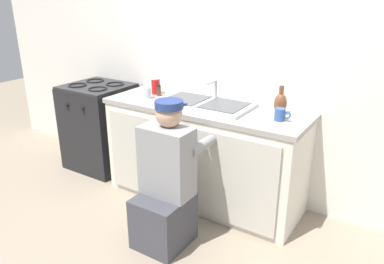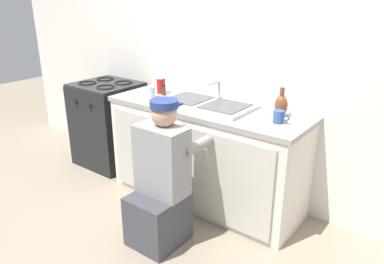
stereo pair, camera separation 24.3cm
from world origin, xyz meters
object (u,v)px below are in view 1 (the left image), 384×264
Objects in this scene: stove_range at (100,126)px; sink_double_basin at (205,103)px; plumber_person at (166,187)px; water_glass at (148,93)px; soda_cup_red at (156,86)px; vase_decorative at (280,103)px; spice_bottle_pepper at (159,90)px; coffee_mug at (280,114)px.

sink_double_basin is at bearing 0.10° from stove_range.
plumber_person reaches higher than water_glass.
vase_decorative reaches higher than soda_cup_red.
vase_decorative is (1.18, 0.20, 0.04)m from water_glass.
plumber_person is 10.52× the size of spice_bottle_pepper.
plumber_person is 7.26× the size of soda_cup_red.
stove_range is 2.04m from coffee_mug.
vase_decorative is at bearing 10.84° from sink_double_basin.
water_glass is (0.04, -0.17, -0.03)m from soda_cup_red.
sink_double_basin is 1.38m from stove_range.
stove_range is 6.02× the size of soda_cup_red.
stove_range is at bearing 173.62° from water_glass.
sink_double_basin is 7.62× the size of spice_bottle_pepper.
spice_bottle_pepper is (-0.62, 0.75, 0.48)m from plumber_person.
vase_decorative reaches higher than water_glass.
plumber_person is 11.04× the size of water_glass.
stove_range is 8.72× the size of spice_bottle_pepper.
soda_cup_red is (0.70, 0.09, 0.51)m from stove_range.
vase_decorative is (0.53, 0.82, 0.52)m from plumber_person.
soda_cup_red is at bearing 147.60° from spice_bottle_pepper.
plumber_person is 1.02m from water_glass.
water_glass reaches higher than stove_range.
stove_range is 9.16× the size of water_glass.
plumber_person reaches higher than stove_range.
water_glass is at bearing -170.13° from vase_decorative.
coffee_mug is at bearing 2.39° from water_glass.
spice_bottle_pepper is 1.05× the size of water_glass.
sink_double_basin is 5.26× the size of soda_cup_red.
vase_decorative reaches higher than stove_range.
coffee_mug is at bearing -5.40° from soda_cup_red.
stove_range is 0.90m from water_glass.
plumber_person is 1.08m from spice_bottle_pepper.
water_glass is at bearing -177.61° from coffee_mug.
sink_double_basin is at bearing 177.14° from coffee_mug.
plumber_person is (0.09, -0.70, -0.45)m from sink_double_basin.
spice_bottle_pepper reaches higher than water_glass.
coffee_mug is 0.55× the size of vase_decorative.
vase_decorative is (0.62, 0.12, 0.07)m from sink_double_basin.
vase_decorative is (1.92, 0.12, 0.53)m from stove_range.
sink_double_basin is 3.48× the size of vase_decorative.
water_glass is at bearing -76.81° from soda_cup_red.
spice_bottle_pepper is 1.15m from vase_decorative.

